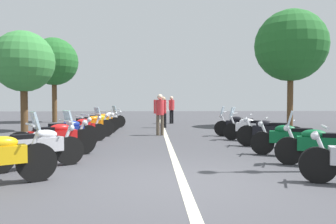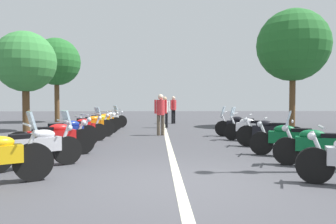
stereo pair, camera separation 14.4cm
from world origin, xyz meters
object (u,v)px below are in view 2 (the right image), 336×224
motorcycle_right_row_3 (270,132)px  bystander_2 (173,108)px  motorcycle_left_row_1 (35,146)px  motorcycle_right_row_5 (241,125)px  roadside_tree_0 (293,45)px  roadside_tree_1 (57,62)px  motorcycle_right_row_4 (251,128)px  bystander_0 (165,110)px  motorcycle_left_row_6 (97,123)px  motorcycle_left_row_4 (80,129)px  motorcycle_left_row_8 (109,119)px  roadside_tree_2 (25,62)px  motorcycle_left_row_2 (53,138)px  motorcycle_right_row_2 (291,139)px  motorcycle_left_row_7 (102,121)px  motorcycle_left_row_3 (66,133)px  bystander_1 (161,111)px  motorcycle_left_row_5 (90,126)px  motorcycle_right_row_1 (320,146)px

motorcycle_right_row_3 → bystander_2: bearing=-55.4°
motorcycle_left_row_1 → motorcycle_right_row_5: 8.21m
roadside_tree_0 → roadside_tree_1: 14.79m
motorcycle_right_row_4 → motorcycle_right_row_3: bearing=125.5°
bystander_0 → motorcycle_right_row_3: bearing=-162.8°
roadside_tree_0 → motorcycle_left_row_6: bearing=109.3°
motorcycle_left_row_4 → motorcycle_left_row_8: 5.83m
roadside_tree_2 → motorcycle_right_row_3: bearing=-119.8°
motorcycle_left_row_2 → motorcycle_right_row_4: size_ratio=1.08×
motorcycle_right_row_2 → motorcycle_right_row_5: size_ratio=0.99×
motorcycle_right_row_2 → motorcycle_left_row_2: bearing=21.3°
motorcycle_left_row_7 → motorcycle_right_row_4: 7.37m
motorcycle_left_row_2 → roadside_tree_1: 14.63m
motorcycle_left_row_6 → motorcycle_right_row_2: 8.41m
motorcycle_right_row_5 → motorcycle_right_row_3: bearing=115.9°
motorcycle_left_row_3 → motorcycle_left_row_8: bearing=55.4°
motorcycle_left_row_2 → motorcycle_left_row_4: (2.89, 0.02, -0.01)m
motorcycle_right_row_5 → roadside_tree_0: 7.51m
motorcycle_left_row_2 → motorcycle_right_row_3: size_ratio=1.01×
bystander_1 → roadside_tree_1: bearing=25.5°
roadside_tree_0 → roadside_tree_2: bearing=99.7°
motorcycle_left_row_5 → motorcycle_right_row_3: 6.63m
bystander_0 → roadside_tree_0: bearing=-91.8°
motorcycle_right_row_3 → roadside_tree_0: 9.58m
motorcycle_left_row_6 → motorcycle_left_row_8: (2.98, -0.04, 0.01)m
motorcycle_left_row_3 → motorcycle_right_row_1: 6.83m
motorcycle_right_row_5 → bystander_2: (7.62, 2.29, 0.55)m
bystander_0 → bystander_2: size_ratio=0.96×
roadside_tree_0 → motorcycle_left_row_5: bearing=116.5°
motorcycle_left_row_3 → roadside_tree_2: bearing=88.1°
motorcycle_left_row_7 → roadside_tree_0: (1.90, -10.05, 3.98)m
motorcycle_left_row_2 → bystander_2: bearing=44.5°
motorcycle_left_row_2 → bystander_1: bystander_1 is taller
motorcycle_right_row_5 → motorcycle_left_row_3: bearing=49.2°
motorcycle_right_row_2 → bystander_1: 6.15m
roadside_tree_2 → motorcycle_right_row_1: bearing=-131.3°
motorcycle_right_row_2 → roadside_tree_0: (9.40, -4.00, 4.00)m
motorcycle_left_row_7 → bystander_0: size_ratio=1.17×
motorcycle_right_row_3 → roadside_tree_2: bearing=-8.2°
motorcycle_right_row_1 → motorcycle_right_row_3: bearing=-66.3°
motorcycle_right_row_5 → motorcycle_left_row_7: bearing=-3.5°
motorcycle_right_row_3 → motorcycle_left_row_2: bearing=35.2°
bystander_2 → roadside_tree_1: roadside_tree_1 is taller
motorcycle_right_row_2 → motorcycle_right_row_5: 4.53m
motorcycle_left_row_3 → motorcycle_left_row_4: bearing=54.4°
motorcycle_right_row_4 → roadside_tree_0: 8.48m
motorcycle_left_row_5 → motorcycle_left_row_6: motorcycle_left_row_5 is taller
motorcycle_left_row_8 → roadside_tree_2: 4.82m
motorcycle_left_row_7 → motorcycle_right_row_5: 6.64m
motorcycle_left_row_8 → motorcycle_right_row_5: (-4.36, -5.84, 0.00)m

